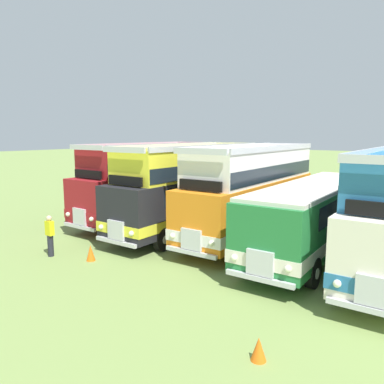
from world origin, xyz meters
name	(u,v)px	position (x,y,z in m)	size (l,w,h in m)	color
ground_plane	(247,239)	(0.00, 0.00, 0.00)	(200.00, 200.00, 0.00)	#7A934C
bus_first_in_row	(150,180)	(-6.57, 0.23, 2.36)	(2.73, 9.96, 4.52)	maroon
bus_second_in_row	(191,186)	(-3.29, -0.15, 2.36)	(2.87, 10.57, 4.52)	black
bus_third_in_row	(252,190)	(-0.01, 0.45, 2.36)	(2.98, 10.23, 4.52)	orange
bus_fourth_in_row	(315,213)	(3.28, -0.04, 1.76)	(3.01, 10.97, 2.99)	#237538
cone_near_end	(91,253)	(-3.46, -6.52, 0.32)	(0.36, 0.36, 0.64)	orange
cone_mid_row	(259,349)	(5.09, -8.53, 0.28)	(0.36, 0.36, 0.55)	orange
marshal_person	(50,235)	(-5.24, -7.18, 0.89)	(0.36, 0.24, 1.73)	#23232D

